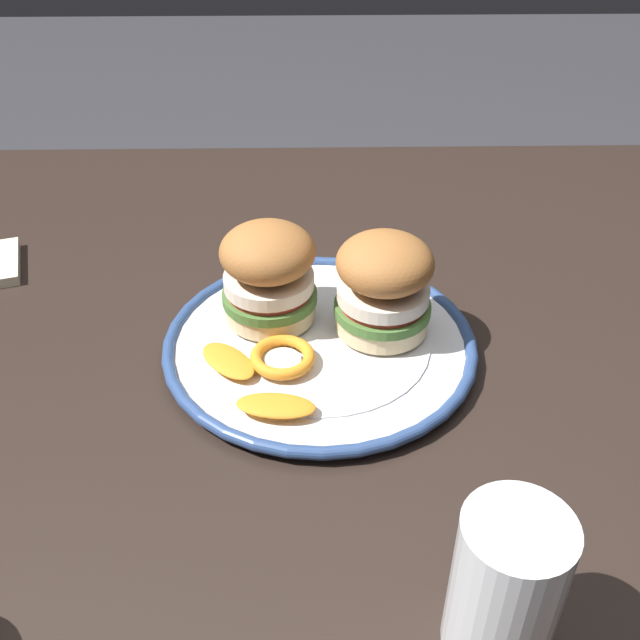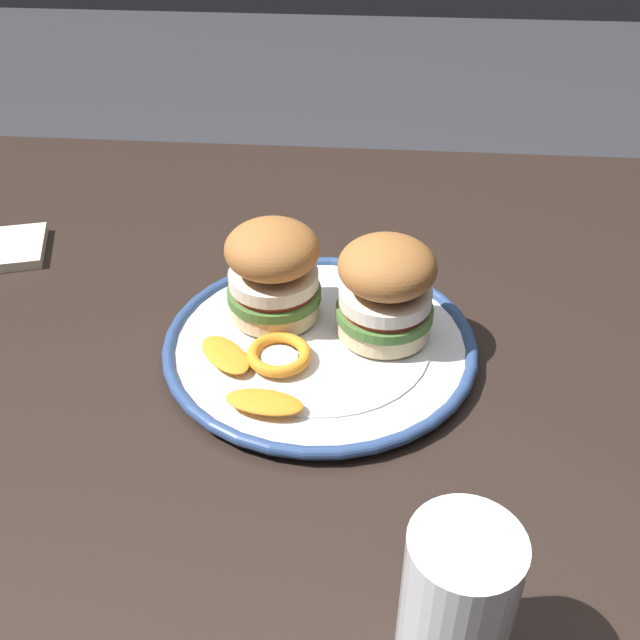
{
  "view_description": "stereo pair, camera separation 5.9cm",
  "coord_description": "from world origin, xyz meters",
  "px_view_note": "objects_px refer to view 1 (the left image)",
  "views": [
    {
      "loc": [
        -0.01,
        0.57,
        1.16
      ],
      "look_at": [
        -0.02,
        0.0,
        0.74
      ],
      "focal_mm": 41.77,
      "sensor_mm": 36.0,
      "label": 1
    },
    {
      "loc": [
        -0.07,
        0.57,
        1.16
      ],
      "look_at": [
        -0.02,
        0.0,
        0.74
      ],
      "focal_mm": 41.77,
      "sensor_mm": 36.0,
      "label": 2
    }
  ],
  "objects_px": {
    "sandwich_half_left": "(268,272)",
    "drinking_glass": "(504,594)",
    "sandwich_half_right": "(384,284)",
    "dinner_plate": "(320,345)",
    "dining_table": "(303,419)"
  },
  "relations": [
    {
      "from": "dinner_plate",
      "to": "sandwich_half_right",
      "type": "distance_m",
      "value": 0.09
    },
    {
      "from": "sandwich_half_right",
      "to": "dining_table",
      "type": "bearing_deg",
      "value": 11.59
    },
    {
      "from": "dinner_plate",
      "to": "drinking_glass",
      "type": "xyz_separation_m",
      "value": [
        -0.11,
        0.3,
        0.04
      ]
    },
    {
      "from": "dinner_plate",
      "to": "drinking_glass",
      "type": "height_order",
      "value": "drinking_glass"
    },
    {
      "from": "sandwich_half_left",
      "to": "sandwich_half_right",
      "type": "bearing_deg",
      "value": 168.64
    },
    {
      "from": "dining_table",
      "to": "sandwich_half_right",
      "type": "distance_m",
      "value": 0.18
    },
    {
      "from": "sandwich_half_left",
      "to": "sandwich_half_right",
      "type": "distance_m",
      "value": 0.11
    },
    {
      "from": "sandwich_half_left",
      "to": "drinking_glass",
      "type": "bearing_deg",
      "value": 114.86
    },
    {
      "from": "sandwich_half_left",
      "to": "sandwich_half_right",
      "type": "height_order",
      "value": "same"
    },
    {
      "from": "sandwich_half_left",
      "to": "drinking_glass",
      "type": "distance_m",
      "value": 0.38
    },
    {
      "from": "dining_table",
      "to": "drinking_glass",
      "type": "height_order",
      "value": "drinking_glass"
    },
    {
      "from": "sandwich_half_right",
      "to": "drinking_glass",
      "type": "relative_size",
      "value": 0.91
    },
    {
      "from": "dining_table",
      "to": "sandwich_half_left",
      "type": "distance_m",
      "value": 0.17
    },
    {
      "from": "sandwich_half_right",
      "to": "sandwich_half_left",
      "type": "bearing_deg",
      "value": -11.36
    },
    {
      "from": "sandwich_half_left",
      "to": "drinking_glass",
      "type": "xyz_separation_m",
      "value": [
        -0.16,
        0.34,
        -0.02
      ]
    }
  ]
}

